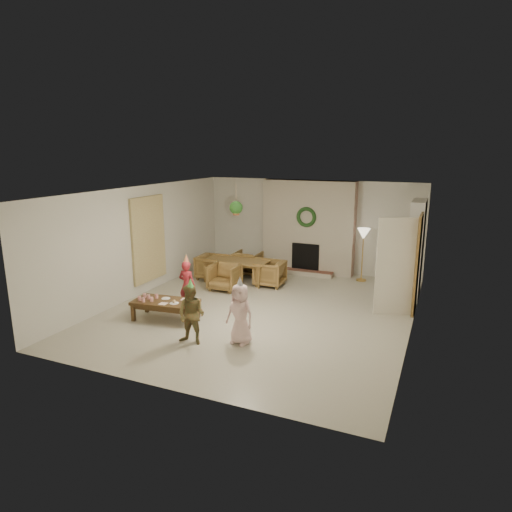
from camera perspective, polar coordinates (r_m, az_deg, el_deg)
The scene contains 56 objects.
floor at distance 9.54m, azimuth 0.71°, elevation -6.83°, with size 7.00×7.00×0.00m, color #B7B29E.
ceiling at distance 8.98m, azimuth 0.76°, elevation 8.30°, with size 7.00×7.00×0.00m, color white.
wall_back at distance 12.42m, azimuth 6.96°, elevation 3.84°, with size 7.00×7.00×0.00m, color silver.
wall_front at distance 6.22m, azimuth -11.83°, elevation -6.19°, with size 7.00×7.00×0.00m, color silver.
wall_left at distance 10.67m, azimuth -14.33°, elevation 1.92°, with size 7.00×7.00×0.00m, color silver.
wall_right at distance 8.52m, azimuth 19.70°, elevation -1.32°, with size 7.00×7.00×0.00m, color silver.
fireplace_mass at distance 12.23m, azimuth 6.69°, elevation 3.70°, with size 2.50×0.40×2.50m, color #531916.
fireplace_hearth at distance 12.16m, azimuth 6.06°, elevation -2.09°, with size 1.60×0.30×0.12m, color #5D2519.
fireplace_firebox at distance 12.22m, azimuth 6.35°, elevation -0.13°, with size 0.75×0.12×0.75m, color black.
fireplace_wreath at distance 11.97m, azimuth 6.41°, elevation 4.95°, with size 0.54×0.54×0.10m, color #173C16.
floor_lamp_base at distance 11.88m, azimuth 13.23°, elevation -2.99°, with size 0.25×0.25×0.03m, color gold.
floor_lamp_post at distance 11.73m, azimuth 13.39°, elevation -0.07°, with size 0.03×0.03×1.23m, color gold.
floor_lamp_shade at distance 11.61m, azimuth 13.55°, elevation 2.77°, with size 0.33×0.33×0.27m, color beige.
bookshelf_carcass at distance 10.80m, azimuth 19.66°, elevation 0.88°, with size 0.30×1.00×2.20m, color white.
bookshelf_shelf_a at distance 10.96m, azimuth 19.29°, elevation -2.43°, with size 0.30×0.92×0.03m, color white.
bookshelf_shelf_b at distance 10.86m, azimuth 19.46°, elevation -0.40°, with size 0.30×0.92×0.03m, color white.
bookshelf_shelf_c at distance 10.78m, azimuth 19.62°, elevation 1.67°, with size 0.30×0.92×0.03m, color white.
bookshelf_shelf_d at distance 10.71m, azimuth 19.79°, elevation 3.76°, with size 0.30×0.92×0.03m, color white.
books_row_lower at distance 10.78m, azimuth 19.18°, elevation -1.90°, with size 0.20×0.40×0.24m, color #B82136.
books_row_mid at distance 10.88m, azimuth 19.43°, elevation 0.39°, with size 0.20×0.44×0.24m, color navy.
books_row_upper at distance 10.65m, azimuth 19.53°, elevation 2.26°, with size 0.20×0.36×0.22m, color #B88B27.
door_frame at distance 9.74m, azimuth 19.86°, elevation -0.93°, with size 0.05×0.86×2.04m, color brown.
door_leaf at distance 9.41m, azimuth 17.39°, elevation -1.37°, with size 0.05×0.80×2.00m, color beige.
curtain_panel at distance 10.80m, azimuth -13.52°, elevation 2.11°, with size 0.06×1.20×2.00m, color beige.
dining_table at distance 11.41m, azimuth -2.46°, elevation -1.89°, with size 1.63×0.91×0.57m, color brown.
dining_chair_near at distance 10.78m, azimuth -4.02°, elevation -2.67°, with size 0.68×0.70×0.63m, color brown.
dining_chair_far at distance 12.04m, azimuth -1.07°, elevation -0.92°, with size 0.68×0.70×0.63m, color brown.
dining_chair_left at distance 11.71m, azimuth -5.67°, elevation -1.40°, with size 0.68×0.70×0.63m, color brown.
dining_chair_right at distance 11.08m, azimuth 1.76°, elevation -2.20°, with size 0.68×0.70×0.63m, color brown.
hanging_plant_cord at distance 10.91m, azimuth -2.56°, elevation 7.37°, with size 0.01×0.01×0.70m, color tan.
hanging_plant_pot at distance 10.95m, azimuth -2.54°, elevation 5.54°, with size 0.16×0.16×0.12m, color #955230.
hanging_plant_foliage at distance 10.93m, azimuth -2.55°, elevation 6.17°, with size 0.32×0.32×0.32m, color #1F511B.
coffee_table_top at distance 9.07m, azimuth -11.47°, elevation -5.77°, with size 1.27×0.63×0.06m, color #50361A.
coffee_table_apron at distance 9.10m, azimuth -11.45°, elevation -6.17°, with size 1.17×0.54×0.08m, color #50361A.
coffee_leg_fl at distance 9.21m, azimuth -15.36°, elevation -6.99°, with size 0.07×0.07×0.33m, color #50361A.
coffee_leg_fr at distance 8.68m, azimuth -8.83°, elevation -7.94°, with size 0.07×0.07×0.33m, color #50361A.
coffee_leg_bl at distance 9.62m, azimuth -13.73°, elevation -5.99°, with size 0.07×0.07×0.33m, color #50361A.
coffee_leg_br at distance 9.11m, azimuth -7.42°, elevation -6.83°, with size 0.07×0.07×0.33m, color #50361A.
cup_a at distance 9.17m, azimuth -14.62°, elevation -5.26°, with size 0.07×0.07×0.09m, color white.
cup_b at distance 9.32m, azimuth -14.00°, elevation -4.90°, with size 0.07×0.07×0.09m, color white.
cup_c at distance 9.07m, azimuth -14.15°, elevation -5.44°, with size 0.07×0.07×0.09m, color white.
cup_d at distance 9.23m, azimuth -13.53°, elevation -5.07°, with size 0.07×0.07×0.09m, color white.
cup_e at distance 9.06m, azimuth -13.15°, elevation -5.39°, with size 0.07×0.07×0.09m, color white.
cup_f at distance 9.22m, azimuth -12.55°, elevation -5.02°, with size 0.07×0.07×0.09m, color white.
plate_a at distance 9.18m, azimuth -11.40°, elevation -5.31°, with size 0.18×0.18×0.01m, color white.
plate_b at distance 8.87m, azimuth -10.38°, elevation -5.94°, with size 0.18×0.18×0.01m, color white.
plate_c at distance 8.95m, azimuth -8.69°, elevation -5.69°, with size 0.18×0.18×0.01m, color white.
food_scoop at distance 8.86m, azimuth -10.39°, elevation -5.71°, with size 0.07×0.07×0.07m, color tan.
napkin_left at distance 8.90m, azimuth -11.73°, elevation -5.96°, with size 0.15×0.15×0.01m, color beige.
napkin_right at distance 9.06m, azimuth -9.04°, elevation -5.47°, with size 0.15×0.15×0.01m, color beige.
child_red at distance 9.49m, azimuth -8.76°, elevation -3.72°, with size 0.39×0.25×1.06m, color #A3232C.
party_hat_red at distance 9.33m, azimuth -8.88°, elevation -0.34°, with size 0.15×0.15×0.20m, color gold.
child_plaid at distance 7.86m, azimuth -8.22°, elevation -7.40°, with size 0.52×0.40×1.06m, color brown.
party_hat_plaid at distance 7.67m, azimuth -8.36°, elevation -3.43°, with size 0.13×0.13×0.17m, color #56C454.
child_pink at distance 7.79m, azimuth -2.03°, elevation -7.38°, with size 0.52×0.34×1.07m, color beige.
party_hat_pink at distance 7.61m, azimuth -2.07°, elevation -3.30°, with size 0.14×0.14×0.19m, color #A8A8AF.
Camera 1 is at (3.43, -8.26, 3.32)m, focal length 31.43 mm.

